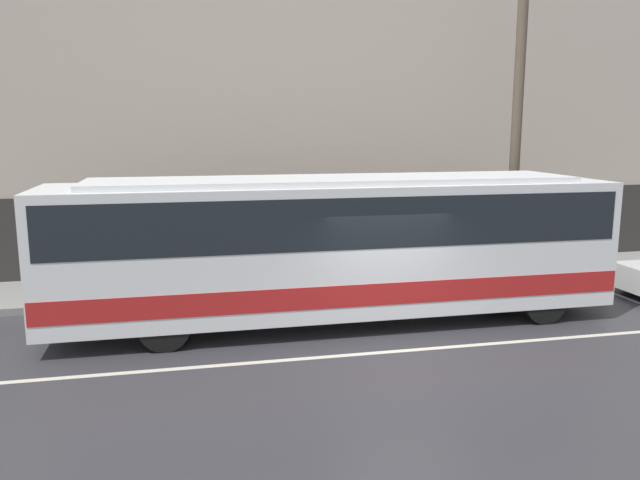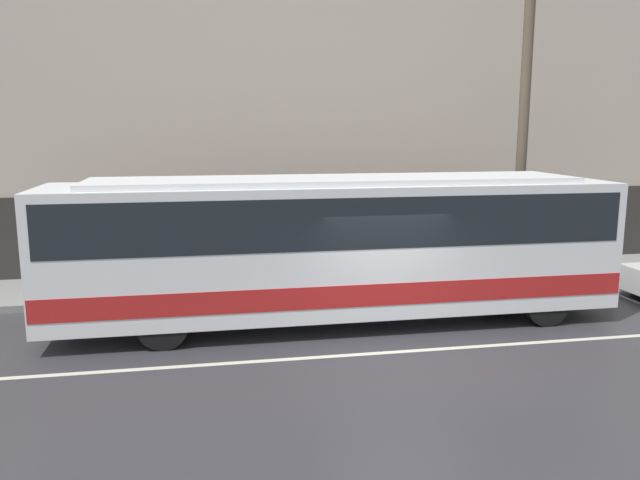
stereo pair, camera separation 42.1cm
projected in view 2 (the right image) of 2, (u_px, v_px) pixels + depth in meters
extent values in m
plane|color=#333338|center=(398.00, 352.00, 11.80)|extent=(60.00, 60.00, 0.00)
cube|color=gray|center=(338.00, 280.00, 16.99)|extent=(60.00, 2.76, 0.18)
cube|color=#B7A899|center=(327.00, 108.00, 17.64)|extent=(60.00, 0.30, 9.50)
cube|color=#2D2B28|center=(328.00, 232.00, 18.12)|extent=(60.00, 0.06, 2.37)
cube|color=beige|center=(398.00, 352.00, 11.80)|extent=(54.00, 0.14, 0.01)
cube|color=white|center=(335.00, 246.00, 13.36)|extent=(11.99, 2.47, 2.69)
cube|color=#B21E1E|center=(335.00, 282.00, 13.50)|extent=(11.93, 2.50, 0.45)
cube|color=black|center=(336.00, 216.00, 13.25)|extent=(11.63, 2.49, 1.02)
cube|color=orange|center=(590.00, 187.00, 14.23)|extent=(0.12, 1.85, 0.28)
cube|color=white|center=(336.00, 180.00, 13.11)|extent=(10.19, 2.10, 0.12)
cylinder|color=black|center=(546.00, 303.00, 13.33)|extent=(0.98, 0.28, 0.98)
cylinder|color=black|center=(500.00, 279.00, 15.41)|extent=(0.98, 0.28, 0.98)
cylinder|color=black|center=(163.00, 324.00, 11.89)|extent=(0.98, 0.28, 0.98)
cylinder|color=black|center=(169.00, 295.00, 13.97)|extent=(0.98, 0.28, 0.98)
cylinder|color=brown|center=(523.00, 127.00, 16.52)|extent=(0.28, 0.28, 8.07)
cylinder|color=maroon|center=(197.00, 253.00, 16.99)|extent=(0.36, 0.36, 1.29)
sphere|color=tan|center=(196.00, 225.00, 16.86)|extent=(0.24, 0.24, 0.24)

